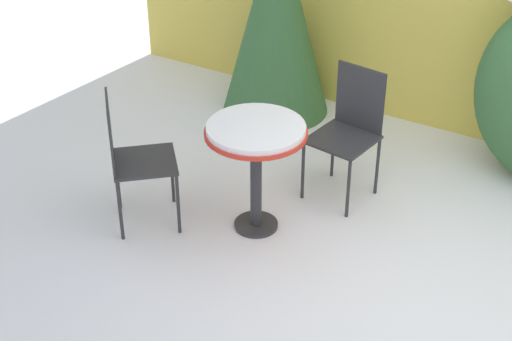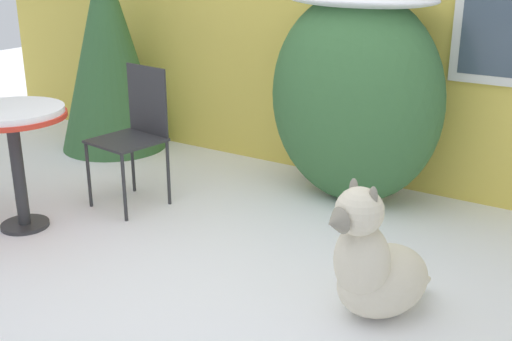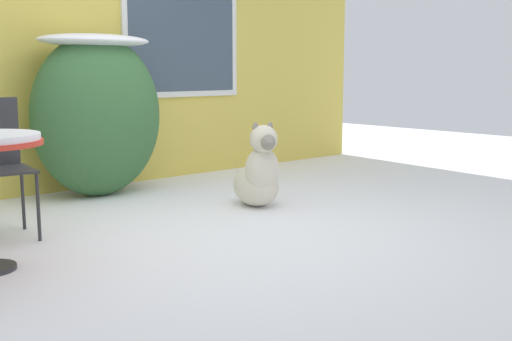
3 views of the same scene
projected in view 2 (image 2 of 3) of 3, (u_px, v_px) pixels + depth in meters
ground_plane at (193, 303)px, 3.33m from camera, size 16.00×16.00×0.00m
shrub_left at (355, 95)px, 4.42m from camera, size 1.26×0.72×1.48m
evergreen_bush at (108, 51)px, 5.61m from camera, size 0.93×0.93×1.75m
patio_table at (12, 128)px, 4.00m from camera, size 0.68×0.68×0.80m
patio_chair_near_table at (135, 130)px, 4.45m from camera, size 0.48×0.48×0.97m
dog at (375, 267)px, 3.13m from camera, size 0.54×0.72×0.74m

